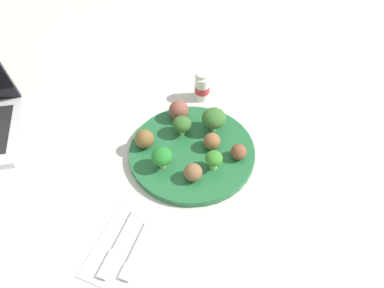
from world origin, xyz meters
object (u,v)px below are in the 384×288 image
broccoli_floret_mid_right (214,159)px  meatball_near_rim (179,110)px  broccoli_floret_near_rim (162,157)px  broccoli_floret_mid_left (214,118)px  meatball_front_right (239,152)px  plate (192,152)px  broccoli_floret_center (182,124)px  knife (118,246)px  meatball_back_right (212,141)px  fork (135,253)px  meatball_mid_right (145,139)px  yogurt_bottle (202,87)px  meatball_mid_left (193,172)px  napkin (128,247)px

broccoli_floret_mid_right → meatball_near_rim: size_ratio=0.97×
broccoli_floret_mid_right → meatball_near_rim: (-0.11, -0.13, -0.01)m
broccoli_floret_near_rim → broccoli_floret_mid_left: (-0.14, 0.06, 0.00)m
meatball_front_right → plate: bearing=-79.2°
broccoli_floret_center → meatball_near_rim: same height
broccoli_floret_center → broccoli_floret_mid_right: same height
broccoli_floret_mid_left → knife: 0.35m
meatball_front_right → meatball_back_right: bearing=-94.9°
broccoli_floret_near_rim → fork: (0.20, 0.04, -0.04)m
plate → meatball_mid_right: 0.11m
broccoli_floret_mid_right → yogurt_bottle: 0.24m
meatball_mid_left → meatball_front_right: bearing=142.2°
fork → knife: same height
broccoli_floret_mid_left → meatball_mid_right: size_ratio=1.39×
broccoli_floret_mid_left → meatball_back_right: broccoli_floret_mid_left is taller
broccoli_floret_center → meatball_front_right: 0.14m
plate → meatball_front_right: (-0.02, 0.10, 0.03)m
napkin → yogurt_bottle: 0.44m
meatball_mid_left → knife: size_ratio=0.27×
broccoli_floret_mid_right → meatball_front_right: size_ratio=1.32×
meatball_near_rim → meatball_mid_left: bearing=32.9°
meatball_back_right → napkin: 0.29m
meatball_front_right → knife: size_ratio=0.24×
broccoli_floret_mid_left → meatball_mid_left: 0.15m
broccoli_floret_center → meatball_mid_left: (0.11, 0.07, -0.01)m
broccoli_floret_mid_left → knife: bearing=-10.5°
broccoli_floret_mid_right → meatball_front_right: 0.06m
meatball_mid_left → fork: 0.20m
broccoli_floret_center → napkin: 0.30m
plate → fork: (0.26, -0.01, -0.00)m
meatball_back_right → meatball_mid_right: meatball_mid_right is taller
broccoli_floret_center → meatball_mid_right: bearing=-42.9°
meatball_front_right → fork: size_ratio=0.29×
broccoli_floret_center → meatball_near_rim: size_ratio=0.99×
plate → yogurt_bottle: bearing=-165.3°
plate → meatball_mid_right: (0.03, -0.10, 0.03)m
meatball_front_right → yogurt_bottle: yogurt_bottle is taller
meatball_mid_right → napkin: meatball_mid_right is taller
broccoli_floret_near_rim → napkin: broccoli_floret_near_rim is taller
meatball_front_right → broccoli_floret_near_rim: bearing=-58.7°
meatball_front_right → fork: bearing=-20.5°
broccoli_floret_mid_left → meatball_front_right: 0.10m
broccoli_floret_center → yogurt_bottle: 0.15m
plate → napkin: bearing=-5.2°
meatball_front_right → yogurt_bottle: bearing=-138.1°
plate → broccoli_floret_near_rim: (0.07, -0.04, 0.04)m
meatball_back_right → knife: size_ratio=0.26×
broccoli_floret_mid_right → meatball_mid_right: broccoli_floret_mid_right is taller
broccoli_floret_mid_right → yogurt_bottle: yogurt_bottle is taller
knife → broccoli_floret_near_rim: bearing=179.8°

